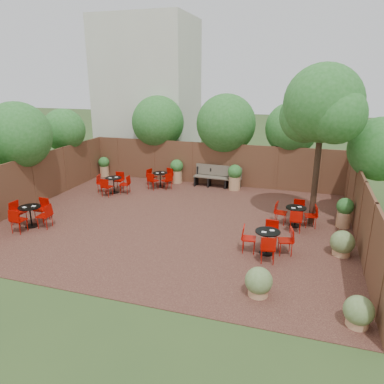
% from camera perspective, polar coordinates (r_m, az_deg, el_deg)
% --- Properties ---
extents(ground, '(80.00, 80.00, 0.00)m').
position_cam_1_polar(ground, '(13.19, -2.48, -4.60)').
color(ground, '#354F23').
rests_on(ground, ground).
extents(courtyard_paving, '(12.00, 10.00, 0.02)m').
position_cam_1_polar(courtyard_paving, '(13.19, -2.48, -4.56)').
color(courtyard_paving, '#3C1D18').
rests_on(courtyard_paving, ground).
extents(fence_back, '(12.00, 0.08, 2.00)m').
position_cam_1_polar(fence_back, '(17.46, 3.11, 4.38)').
color(fence_back, brown).
rests_on(fence_back, ground).
extents(fence_left, '(0.08, 10.00, 2.00)m').
position_cam_1_polar(fence_left, '(15.87, -23.35, 1.60)').
color(fence_left, brown).
rests_on(fence_left, ground).
extents(fence_right, '(0.08, 10.00, 2.00)m').
position_cam_1_polar(fence_right, '(12.26, 24.88, -3.04)').
color(fence_right, brown).
rests_on(fence_right, ground).
extents(neighbour_building, '(5.00, 4.00, 8.00)m').
position_cam_1_polar(neighbour_building, '(21.35, -6.79, 14.83)').
color(neighbour_building, beige).
rests_on(neighbour_building, ground).
extents(overhang_foliage, '(15.47, 10.43, 2.79)m').
position_cam_1_polar(overhang_foliage, '(16.13, -3.24, 9.58)').
color(overhang_foliage, '#256821').
rests_on(overhang_foliage, ground).
extents(courtyard_tree, '(2.70, 2.60, 5.39)m').
position_cam_1_polar(courtyard_tree, '(12.73, 19.63, 12.10)').
color(courtyard_tree, black).
rests_on(courtyard_tree, courtyard_paving).
extents(park_bench_left, '(1.65, 0.62, 1.00)m').
position_cam_1_polar(park_bench_left, '(17.20, 3.08, 2.58)').
color(park_bench_left, brown).
rests_on(park_bench_left, courtyard_paving).
extents(park_bench_right, '(1.58, 0.55, 0.96)m').
position_cam_1_polar(park_bench_right, '(17.06, 5.09, 2.35)').
color(park_bench_right, brown).
rests_on(park_bench_right, courtyard_paving).
extents(bistro_tables, '(10.09, 7.21, 0.83)m').
position_cam_1_polar(bistro_tables, '(13.75, -4.50, -1.79)').
color(bistro_tables, black).
rests_on(bistro_tables, courtyard_paving).
extents(planters, '(11.86, 4.06, 1.16)m').
position_cam_1_polar(planters, '(16.49, 2.04, 2.23)').
color(planters, tan).
rests_on(planters, courtyard_paving).
extents(low_shrubs, '(2.75, 3.93, 0.74)m').
position_cam_1_polar(low_shrubs, '(9.78, 19.24, -11.65)').
color(low_shrubs, tan).
rests_on(low_shrubs, courtyard_paving).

